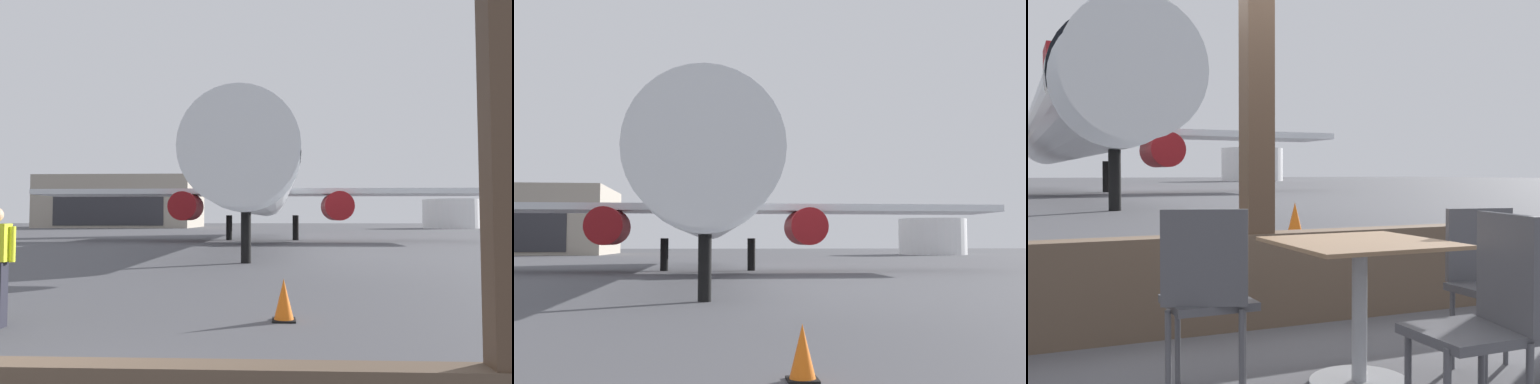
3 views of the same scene
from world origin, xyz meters
TOP-DOWN VIEW (x-y plane):
  - ground_plane at (0.00, 40.00)m, footprint 220.00×220.00m
  - airplane at (1.25, 29.26)m, footprint 31.31×36.91m
  - traffic_cone at (2.47, 4.61)m, footprint 0.36×0.36m
  - fuel_storage_tank at (29.35, 75.76)m, footprint 8.44×8.44m

SIDE VIEW (x-z plane):
  - ground_plane at x=0.00m, z-range 0.00..0.00m
  - traffic_cone at x=2.47m, z-range -0.02..0.63m
  - fuel_storage_tank at x=29.35m, z-range 0.00..4.51m
  - airplane at x=1.25m, z-range -1.62..8.95m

